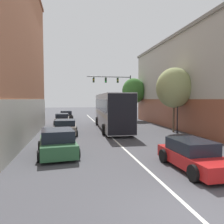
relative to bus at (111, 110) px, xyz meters
The scene contains 13 objects.
ground_plane 17.89m from the bus, 93.10° to the right, with size 160.00×160.00×0.00m, color #424247.
lane_center_line 2.55m from the bus, 131.27° to the right, with size 0.14×45.29×0.01m.
building_right_storefront 11.64m from the bus, ahead, with size 9.83×22.75×10.06m.
bus is the anchor object (origin of this frame).
hatchback_foreground 14.10m from the bus, 85.34° to the right, with size 2.04×4.28×1.33m.
parked_car_left_near 11.43m from the bus, 116.83° to the right, with size 2.53×4.48×1.49m.
parked_car_left_mid 5.78m from the bus, 149.10° to the right, with size 2.19×4.00×1.37m.
parked_car_left_far 13.05m from the bus, 112.64° to the left, with size 2.23×3.93×1.38m.
parked_car_left_distant 7.61m from the bus, 135.64° to the left, with size 1.94×4.39×1.40m.
traffic_signal_gantry 12.34m from the bus, 75.03° to the left, with size 7.16×0.36×7.05m.
street_lamp 6.88m from the bus, 34.59° to the right, with size 0.32×0.32×5.03m.
street_tree_near 6.81m from the bus, 31.43° to the right, with size 3.50×3.15×6.22m.
street_tree_far 10.87m from the bus, 60.61° to the left, with size 3.51×3.16×6.38m.
Camera 1 is at (-3.42, -5.19, 3.21)m, focal length 35.00 mm.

